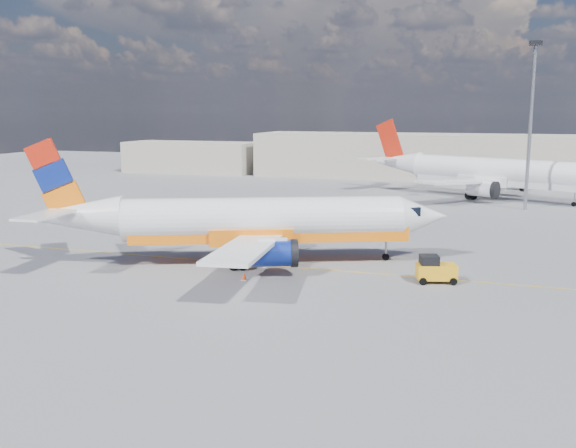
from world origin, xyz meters
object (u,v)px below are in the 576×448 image
(second_jet, at_px, (487,172))
(traffic_cone, at_px, (244,276))
(main_jet, at_px, (250,221))
(gse_tug, at_px, (435,270))

(second_jet, xyz_separation_m, traffic_cone, (-15.98, -51.98, -3.38))
(main_jet, relative_size, second_jet, 0.94)
(second_jet, distance_m, traffic_cone, 54.49)
(second_jet, distance_m, gse_tug, 48.36)
(main_jet, distance_m, gse_tug, 15.30)
(main_jet, height_order, gse_tug, main_jet)
(gse_tug, height_order, traffic_cone, gse_tug)
(gse_tug, bearing_deg, main_jet, 157.45)
(gse_tug, relative_size, traffic_cone, 5.42)
(second_jet, height_order, gse_tug, second_jet)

